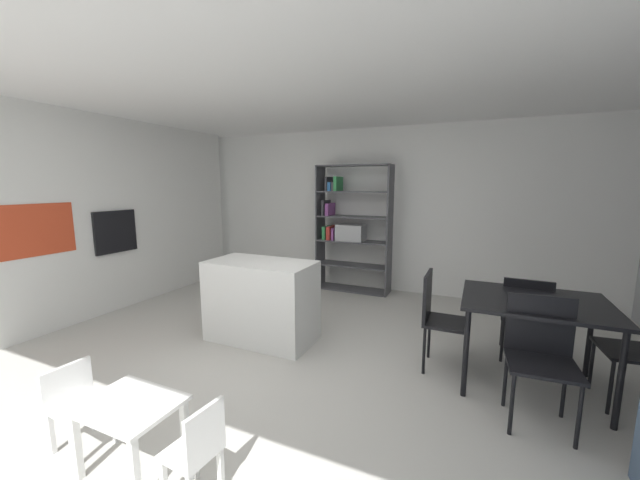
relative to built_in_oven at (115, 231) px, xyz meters
The scene contains 15 objects.
ground_plane 3.10m from the built_in_oven, ahead, with size 9.96×9.96×0.00m, color beige.
ceiling_slab 3.29m from the built_in_oven, ahead, with size 7.23×6.03×0.06m.
back_partition 3.80m from the built_in_oven, 41.13° to the left, with size 7.23×0.06×2.63m, color white.
tall_cabinet_run_left 0.65m from the built_in_oven, 126.31° to the right, with size 0.68×5.44×2.63m, color white.
cabinet_niche_splashback 1.16m from the built_in_oven, 90.82° to the right, with size 0.01×1.26×0.59m.
built_in_oven is the anchor object (origin of this frame).
kitchen_island 2.44m from the built_in_oven, ahead, with size 1.18×0.62×0.90m, color white.
open_bookshelf 3.40m from the built_in_oven, 40.17° to the left, with size 1.20×0.37×2.04m.
child_table 3.39m from the built_in_oven, 35.87° to the right, with size 0.57×0.43×0.45m.
child_chair_right 3.83m from the built_in_oven, 31.27° to the right, with size 0.28×0.28×0.59m.
child_chair_left 3.01m from the built_in_oven, 41.83° to the right, with size 0.33×0.33×0.55m.
dining_table 5.00m from the built_in_oven, ahead, with size 1.13×0.90×0.77m.
dining_chair_far 5.05m from the built_in_oven, ahead, with size 0.44×0.48×0.86m.
dining_chair_near 5.02m from the built_in_oven, ahead, with size 0.48×0.43×0.93m.
dining_chair_island_side 4.25m from the built_in_oven, ahead, with size 0.41×0.41×0.92m.
Camera 1 is at (1.65, -2.75, 1.73)m, focal length 19.98 mm.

